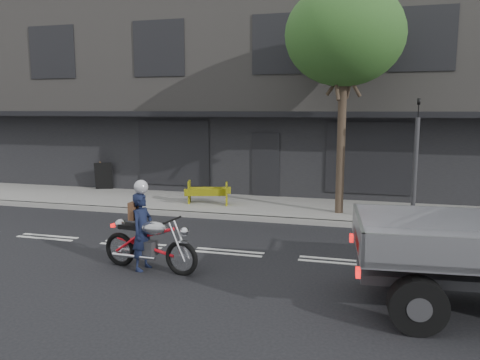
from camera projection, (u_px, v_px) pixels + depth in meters
name	position (u px, v px, depth m)	size (l,w,h in m)	color
ground	(229.00, 252.00, 10.60)	(80.00, 80.00, 0.00)	black
sidewalk	(270.00, 208.00, 15.07)	(32.00, 3.20, 0.15)	gray
kerb	(259.00, 219.00, 13.55)	(32.00, 0.20, 0.15)	gray
building_main	(301.00, 91.00, 20.78)	(26.00, 10.00, 8.00)	slate
street_tree	(345.00, 36.00, 13.24)	(3.40, 3.40, 6.74)	#382B21
traffic_light_pole	(415.00, 168.00, 12.46)	(0.12, 0.12, 3.50)	#2D2D30
motorcycle	(150.00, 242.00, 9.37)	(2.17, 0.63, 1.12)	black
rider	(142.00, 232.00, 9.38)	(0.57, 0.38, 1.57)	black
construction_barrier	(206.00, 193.00, 15.03)	(1.38, 0.55, 0.77)	yellow
sandwich_board	(104.00, 176.00, 17.99)	(0.66, 0.44, 1.04)	black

